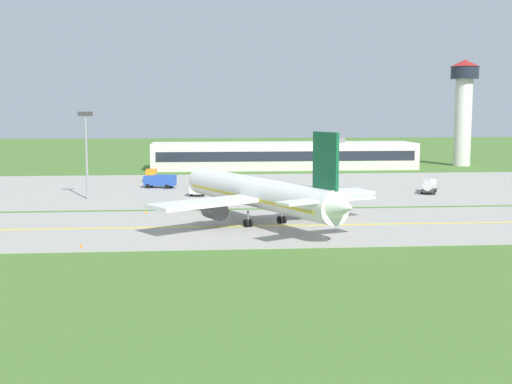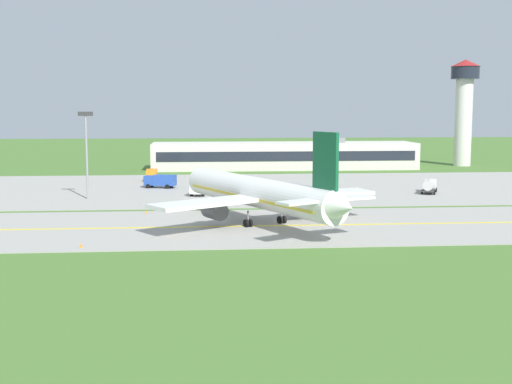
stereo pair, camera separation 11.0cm
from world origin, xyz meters
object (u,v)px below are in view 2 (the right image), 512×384
(service_truck_fuel, at_px, (152,174))
(service_truck_baggage, at_px, (200,187))
(service_truck_catering, at_px, (429,185))
(control_tower, at_px, (464,102))
(apron_light_mast, at_px, (86,144))
(service_truck_pushback, at_px, (160,180))
(airplane_lead, at_px, (259,193))

(service_truck_fuel, bearing_deg, service_truck_baggage, -67.05)
(service_truck_catering, bearing_deg, service_truck_fuel, 154.43)
(service_truck_baggage, xyz_separation_m, control_tower, (69.10, 54.97, 15.08))
(service_truck_fuel, xyz_separation_m, control_tower, (79.08, 31.40, 15.08))
(apron_light_mast, bearing_deg, service_truck_pushback, 52.41)
(apron_light_mast, bearing_deg, service_truck_catering, 2.55)
(service_truck_catering, bearing_deg, service_truck_pushback, 166.06)
(apron_light_mast, bearing_deg, service_truck_fuel, 71.85)
(airplane_lead, relative_size, apron_light_mast, 2.52)
(service_truck_fuel, relative_size, service_truck_catering, 0.95)
(airplane_lead, distance_m, service_truck_fuel, 56.29)
(service_truck_fuel, bearing_deg, control_tower, 21.65)
(service_truck_catering, height_order, control_tower, control_tower)
(airplane_lead, height_order, service_truck_catering, airplane_lead)
(airplane_lead, bearing_deg, service_truck_catering, 41.09)
(service_truck_fuel, relative_size, service_truck_pushback, 0.95)
(service_truck_baggage, xyz_separation_m, apron_light_mast, (-18.85, -3.47, 7.79))
(service_truck_baggage, xyz_separation_m, service_truck_catering, (40.97, -0.80, 0.00))
(service_truck_baggage, relative_size, service_truck_catering, 1.00)
(airplane_lead, relative_size, service_truck_fuel, 6.16)
(service_truck_baggage, bearing_deg, service_truck_fuel, 112.95)
(service_truck_catering, distance_m, service_truck_pushback, 49.98)
(service_truck_pushback, bearing_deg, service_truck_fuel, 101.24)
(control_tower, xyz_separation_m, apron_light_mast, (-87.95, -58.44, -7.28))
(service_truck_baggage, relative_size, service_truck_fuel, 1.05)
(control_tower, bearing_deg, service_truck_fuel, -158.35)
(apron_light_mast, bearing_deg, control_tower, 33.60)
(service_truck_fuel, bearing_deg, service_truck_pushback, -78.76)
(service_truck_baggage, relative_size, control_tower, 0.23)
(service_truck_catering, relative_size, service_truck_pushback, 1.00)
(airplane_lead, xyz_separation_m, apron_light_mast, (-26.58, 26.32, 5.19))
(service_truck_catering, relative_size, control_tower, 0.23)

